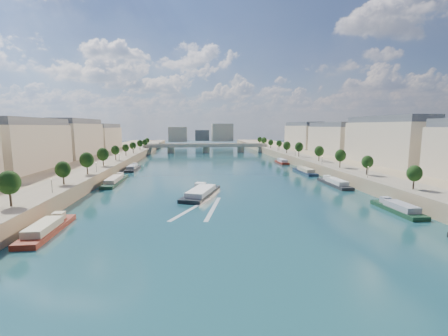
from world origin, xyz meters
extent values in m
plane|color=#0C2B38|center=(0.00, 100.00, 0.00)|extent=(700.00, 700.00, 0.00)
cube|color=#9E8460|center=(-72.00, 100.00, 2.50)|extent=(44.00, 520.00, 5.00)
cube|color=#9E8460|center=(72.00, 100.00, 2.50)|extent=(44.00, 520.00, 5.00)
cube|color=gray|center=(-57.00, 100.00, 5.05)|extent=(14.00, 520.00, 0.10)
cube|color=gray|center=(57.00, 100.00, 5.05)|extent=(14.00, 520.00, 0.10)
cylinder|color=#382B1E|center=(-55.00, 18.00, 6.91)|extent=(0.50, 0.50, 3.82)
ellipsoid|color=black|center=(-55.00, 18.00, 10.50)|extent=(4.80, 4.80, 5.52)
cylinder|color=#382B1E|center=(-55.00, 42.00, 6.91)|extent=(0.50, 0.50, 3.82)
ellipsoid|color=black|center=(-55.00, 42.00, 10.50)|extent=(4.80, 4.80, 5.52)
cylinder|color=#382B1E|center=(-55.00, 66.00, 6.91)|extent=(0.50, 0.50, 3.82)
ellipsoid|color=black|center=(-55.00, 66.00, 10.50)|extent=(4.80, 4.80, 5.52)
cylinder|color=#382B1E|center=(-55.00, 90.00, 6.91)|extent=(0.50, 0.50, 3.82)
ellipsoid|color=black|center=(-55.00, 90.00, 10.50)|extent=(4.80, 4.80, 5.52)
cylinder|color=#382B1E|center=(-55.00, 114.00, 6.91)|extent=(0.50, 0.50, 3.82)
ellipsoid|color=black|center=(-55.00, 114.00, 10.50)|extent=(4.80, 4.80, 5.52)
cylinder|color=#382B1E|center=(-55.00, 138.00, 6.91)|extent=(0.50, 0.50, 3.82)
ellipsoid|color=black|center=(-55.00, 138.00, 10.50)|extent=(4.80, 4.80, 5.52)
cylinder|color=#382B1E|center=(-55.00, 162.00, 6.91)|extent=(0.50, 0.50, 3.82)
ellipsoid|color=black|center=(-55.00, 162.00, 10.50)|extent=(4.80, 4.80, 5.52)
cylinder|color=#382B1E|center=(-55.00, 186.00, 6.91)|extent=(0.50, 0.50, 3.82)
ellipsoid|color=black|center=(-55.00, 186.00, 10.50)|extent=(4.80, 4.80, 5.52)
cylinder|color=#382B1E|center=(-55.00, 210.00, 6.91)|extent=(0.50, 0.50, 3.82)
ellipsoid|color=black|center=(-55.00, 210.00, 10.50)|extent=(4.80, 4.80, 5.52)
cylinder|color=#382B1E|center=(-55.00, 234.00, 6.91)|extent=(0.50, 0.50, 3.82)
ellipsoid|color=black|center=(-55.00, 234.00, 10.50)|extent=(4.80, 4.80, 5.52)
cylinder|color=#382B1E|center=(55.00, 26.00, 6.91)|extent=(0.50, 0.50, 3.82)
ellipsoid|color=black|center=(55.00, 26.00, 10.50)|extent=(4.80, 4.80, 5.52)
cylinder|color=#382B1E|center=(55.00, 50.00, 6.91)|extent=(0.50, 0.50, 3.82)
ellipsoid|color=black|center=(55.00, 50.00, 10.50)|extent=(4.80, 4.80, 5.52)
cylinder|color=#382B1E|center=(55.00, 74.00, 6.91)|extent=(0.50, 0.50, 3.82)
ellipsoid|color=black|center=(55.00, 74.00, 10.50)|extent=(4.80, 4.80, 5.52)
cylinder|color=#382B1E|center=(55.00, 98.00, 6.91)|extent=(0.50, 0.50, 3.82)
ellipsoid|color=black|center=(55.00, 98.00, 10.50)|extent=(4.80, 4.80, 5.52)
cylinder|color=#382B1E|center=(55.00, 122.00, 6.91)|extent=(0.50, 0.50, 3.82)
ellipsoid|color=black|center=(55.00, 122.00, 10.50)|extent=(4.80, 4.80, 5.52)
cylinder|color=#382B1E|center=(55.00, 146.00, 6.91)|extent=(0.50, 0.50, 3.82)
ellipsoid|color=black|center=(55.00, 146.00, 10.50)|extent=(4.80, 4.80, 5.52)
cylinder|color=#382B1E|center=(55.00, 170.00, 6.91)|extent=(0.50, 0.50, 3.82)
ellipsoid|color=black|center=(55.00, 170.00, 10.50)|extent=(4.80, 4.80, 5.52)
cylinder|color=#382B1E|center=(55.00, 194.00, 6.91)|extent=(0.50, 0.50, 3.82)
ellipsoid|color=black|center=(55.00, 194.00, 10.50)|extent=(4.80, 4.80, 5.52)
cylinder|color=#382B1E|center=(55.00, 218.00, 6.91)|extent=(0.50, 0.50, 3.82)
ellipsoid|color=black|center=(55.00, 218.00, 10.50)|extent=(4.80, 4.80, 5.52)
cylinder|color=#382B1E|center=(55.00, 242.00, 6.91)|extent=(0.50, 0.50, 3.82)
ellipsoid|color=black|center=(55.00, 242.00, 10.50)|extent=(4.80, 4.80, 5.52)
cylinder|color=black|center=(-52.50, 30.00, 7.00)|extent=(0.14, 0.14, 4.00)
sphere|color=#FFE5B2|center=(-52.50, 30.00, 9.10)|extent=(0.36, 0.36, 0.36)
cylinder|color=black|center=(-52.50, 70.00, 7.00)|extent=(0.14, 0.14, 4.00)
sphere|color=#FFE5B2|center=(-52.50, 70.00, 9.10)|extent=(0.36, 0.36, 0.36)
cylinder|color=black|center=(-52.50, 110.00, 7.00)|extent=(0.14, 0.14, 4.00)
sphere|color=#FFE5B2|center=(-52.50, 110.00, 9.10)|extent=(0.36, 0.36, 0.36)
cylinder|color=black|center=(-52.50, 150.00, 7.00)|extent=(0.14, 0.14, 4.00)
sphere|color=#FFE5B2|center=(-52.50, 150.00, 9.10)|extent=(0.36, 0.36, 0.36)
cylinder|color=black|center=(-52.50, 190.00, 7.00)|extent=(0.14, 0.14, 4.00)
sphere|color=#FFE5B2|center=(-52.50, 190.00, 9.10)|extent=(0.36, 0.36, 0.36)
cylinder|color=black|center=(52.50, 45.00, 7.00)|extent=(0.14, 0.14, 4.00)
sphere|color=#FFE5B2|center=(52.50, 45.00, 9.10)|extent=(0.36, 0.36, 0.36)
cylinder|color=black|center=(52.50, 85.00, 7.00)|extent=(0.14, 0.14, 4.00)
sphere|color=#FFE5B2|center=(52.50, 85.00, 9.10)|extent=(0.36, 0.36, 0.36)
cylinder|color=black|center=(52.50, 125.00, 7.00)|extent=(0.14, 0.14, 4.00)
sphere|color=#FFE5B2|center=(52.50, 125.00, 9.10)|extent=(0.36, 0.36, 0.36)
cylinder|color=black|center=(52.50, 165.00, 7.00)|extent=(0.14, 0.14, 4.00)
sphere|color=#FFE5B2|center=(52.50, 165.00, 9.10)|extent=(0.36, 0.36, 0.36)
cylinder|color=black|center=(52.50, 205.00, 7.00)|extent=(0.14, 0.14, 4.00)
sphere|color=#FFE5B2|center=(52.50, 205.00, 9.10)|extent=(0.36, 0.36, 0.36)
cube|color=beige|center=(-85.00, 83.00, 15.00)|extent=(16.00, 52.00, 20.00)
cube|color=#474C54|center=(-85.00, 83.00, 26.60)|extent=(14.72, 50.44, 3.20)
cube|color=beige|center=(-85.00, 141.00, 15.00)|extent=(16.00, 52.00, 20.00)
cube|color=#474C54|center=(-85.00, 141.00, 26.60)|extent=(14.72, 50.44, 3.20)
cube|color=beige|center=(-85.00, 199.00, 15.00)|extent=(16.00, 52.00, 20.00)
cube|color=#474C54|center=(-85.00, 199.00, 26.60)|extent=(14.72, 50.44, 3.20)
cube|color=beige|center=(85.00, 83.00, 15.00)|extent=(16.00, 52.00, 20.00)
cube|color=#474C54|center=(85.00, 83.00, 26.60)|extent=(14.72, 50.44, 3.20)
cube|color=beige|center=(85.00, 141.00, 15.00)|extent=(16.00, 52.00, 20.00)
cube|color=#474C54|center=(85.00, 141.00, 26.60)|extent=(14.72, 50.44, 3.20)
cube|color=beige|center=(85.00, 199.00, 15.00)|extent=(16.00, 52.00, 20.00)
cube|color=#474C54|center=(85.00, 199.00, 26.60)|extent=(14.72, 50.44, 3.20)
cube|color=beige|center=(-30.00, 310.00, 14.00)|extent=(22.00, 18.00, 18.00)
cube|color=beige|center=(25.00, 320.00, 16.00)|extent=(26.00, 20.00, 22.00)
cube|color=#474C54|center=(0.00, 335.00, 12.00)|extent=(18.00, 16.00, 14.00)
cube|color=#C1B79E|center=(0.00, 215.45, 6.20)|extent=(112.00, 11.00, 2.20)
cube|color=#C1B79E|center=(0.00, 210.45, 7.70)|extent=(112.00, 0.80, 0.90)
cube|color=#C1B79E|center=(0.00, 220.45, 7.70)|extent=(112.00, 0.80, 0.90)
cylinder|color=#C1B79E|center=(-32.00, 215.45, 2.50)|extent=(6.40, 6.40, 5.00)
cylinder|color=#C1B79E|center=(0.00, 215.45, 2.50)|extent=(6.40, 6.40, 5.00)
cylinder|color=#C1B79E|center=(32.00, 215.45, 2.50)|extent=(6.40, 6.40, 5.00)
cube|color=#C1B79E|center=(-52.00, 215.45, 2.50)|extent=(6.00, 12.00, 5.00)
cube|color=#C1B79E|center=(52.00, 215.45, 2.50)|extent=(6.00, 12.00, 5.00)
cube|color=black|center=(-9.57, 44.49, 0.31)|extent=(15.42, 26.54, 1.83)
cube|color=white|center=(-9.57, 42.44, 2.05)|extent=(11.20, 17.66, 1.64)
cube|color=white|center=(-9.57, 52.16, 2.13)|extent=(4.47, 4.11, 1.80)
cube|color=silver|center=(-12.77, 27.49, 0.02)|extent=(12.68, 23.80, 0.04)
cube|color=silver|center=(-6.37, 27.49, 0.02)|extent=(6.80, 25.64, 0.04)
cube|color=maroon|center=(-45.50, 10.76, 0.30)|extent=(5.00, 20.51, 1.80)
cube|color=beige|center=(-45.50, 9.12, 2.00)|extent=(4.10, 11.28, 1.60)
cube|color=beige|center=(-45.50, 16.91, 2.10)|extent=(2.50, 2.46, 1.80)
cube|color=#183C28|center=(-45.50, 71.71, 0.30)|extent=(5.00, 29.02, 1.80)
cube|color=beige|center=(-45.50, 69.39, 2.00)|extent=(4.10, 15.96, 1.60)
cube|color=beige|center=(-45.50, 80.41, 2.10)|extent=(2.50, 3.48, 1.80)
cube|color=#27282A|center=(-45.50, 110.38, 0.30)|extent=(5.00, 22.42, 1.80)
cube|color=gray|center=(-45.50, 108.58, 2.00)|extent=(4.10, 12.33, 1.60)
cube|color=gray|center=(-45.50, 117.10, 2.10)|extent=(2.50, 2.69, 1.80)
cube|color=#173923|center=(45.50, 18.28, 0.30)|extent=(5.00, 18.51, 1.80)
cube|color=#9A9AA2|center=(45.50, 16.80, 2.00)|extent=(4.10, 10.18, 1.60)
cube|color=#9A9AA2|center=(45.50, 23.83, 2.10)|extent=(2.50, 2.22, 1.80)
cube|color=#262629|center=(45.50, 56.82, 0.30)|extent=(5.00, 22.81, 1.80)
cube|color=silver|center=(45.50, 55.00, 2.00)|extent=(4.10, 12.55, 1.60)
cube|color=silver|center=(45.50, 63.66, 2.10)|extent=(2.50, 2.74, 1.80)
cube|color=#1C293E|center=(45.50, 89.72, 0.30)|extent=(5.00, 23.86, 1.80)
cube|color=#C4B793|center=(45.50, 87.81, 2.00)|extent=(4.10, 13.12, 1.60)
cube|color=#C4B793|center=(45.50, 96.88, 2.10)|extent=(2.50, 2.86, 1.80)
cube|color=maroon|center=(45.50, 130.30, 0.30)|extent=(5.00, 17.78, 1.80)
cube|color=silver|center=(45.50, 128.87, 2.00)|extent=(4.10, 9.78, 1.60)
cube|color=silver|center=(45.50, 135.63, 2.10)|extent=(2.50, 2.13, 1.80)
camera|label=1|loc=(-12.16, -58.66, 24.18)|focal=24.00mm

